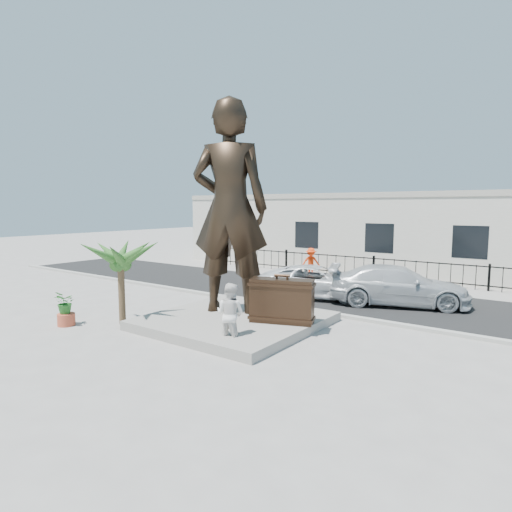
{
  "coord_description": "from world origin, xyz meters",
  "views": [
    {
      "loc": [
        8.14,
        -9.3,
        3.92
      ],
      "look_at": [
        0.0,
        2.0,
        2.3
      ],
      "focal_mm": 30.0,
      "sensor_mm": 36.0,
      "label": 1
    }
  ],
  "objects": [
    {
      "name": "palm_tree",
      "position": [
        -3.67,
        -0.57,
        0.0
      ],
      "size": [
        1.8,
        1.8,
        3.2
      ],
      "primitive_type": null,
      "color": "#2B5B21",
      "rests_on": "ground"
    },
    {
      "name": "building",
      "position": [
        0.0,
        17.0,
        2.2
      ],
      "size": [
        28.0,
        7.0,
        4.4
      ],
      "primitive_type": "cube",
      "color": "silver",
      "rests_on": "ground"
    },
    {
      "name": "car_silver",
      "position": [
        2.94,
        7.6,
        0.79
      ],
      "size": [
        5.81,
        3.96,
        1.56
      ],
      "primitive_type": "imported",
      "rotation": [
        0.0,
        0.0,
        1.94
      ],
      "color": "#B8BBBD",
      "rests_on": "street"
    },
    {
      "name": "car_white",
      "position": [
        -0.37,
        6.96,
        0.7
      ],
      "size": [
        5.4,
        3.67,
        1.37
      ],
      "primitive_type": "imported",
      "rotation": [
        0.0,
        0.0,
        1.88
      ],
      "color": "silver",
      "rests_on": "street"
    },
    {
      "name": "tourist",
      "position": [
        0.65,
        -0.15,
        0.89
      ],
      "size": [
        0.95,
        0.79,
        1.79
      ],
      "primitive_type": "imported",
      "rotation": [
        0.0,
        0.0,
        3.28
      ],
      "color": "white",
      "rests_on": "ground"
    },
    {
      "name": "street",
      "position": [
        0.0,
        8.0,
        0.01
      ],
      "size": [
        40.0,
        7.0,
        0.01
      ],
      "primitive_type": "cube",
      "color": "black",
      "rests_on": "ground"
    },
    {
      "name": "curb",
      "position": [
        0.0,
        4.5,
        0.06
      ],
      "size": [
        40.0,
        0.25,
        0.12
      ],
      "primitive_type": "cube",
      "color": "#A5A399",
      "rests_on": "ground"
    },
    {
      "name": "planter",
      "position": [
        -5.01,
        -1.79,
        0.2
      ],
      "size": [
        0.56,
        0.56,
        0.4
      ],
      "primitive_type": "cylinder",
      "color": "#BC4C31",
      "rests_on": "ground"
    },
    {
      "name": "shrub",
      "position": [
        -5.01,
        -1.79,
        0.78
      ],
      "size": [
        0.77,
        0.69,
        0.75
      ],
      "primitive_type": "imported",
      "rotation": [
        0.0,
        0.0,
        -0.17
      ],
      "color": "#236821",
      "rests_on": "planter"
    },
    {
      "name": "worker",
      "position": [
        -3.18,
        11.65,
        0.82
      ],
      "size": [
        1.19,
        1.07,
        1.6
      ],
      "primitive_type": "imported",
      "rotation": [
        0.0,
        0.0,
        0.6
      ],
      "color": "#FF3B0D",
      "rests_on": "far_sidewalk"
    },
    {
      "name": "far_sidewalk",
      "position": [
        0.0,
        12.0,
        0.01
      ],
      "size": [
        40.0,
        2.5,
        0.02
      ],
      "primitive_type": "cube",
      "color": "#9E9991",
      "rests_on": "ground"
    },
    {
      "name": "suitcase",
      "position": [
        1.15,
        1.78,
        0.99
      ],
      "size": [
        2.05,
        1.23,
        1.38
      ],
      "primitive_type": "cube",
      "rotation": [
        0.0,
        0.0,
        0.34
      ],
      "color": "#301F14",
      "rests_on": "plinth"
    },
    {
      "name": "ground",
      "position": [
        0.0,
        0.0,
        0.0
      ],
      "size": [
        100.0,
        100.0,
        0.0
      ],
      "primitive_type": "plane",
      "color": "#9E9991",
      "rests_on": "ground"
    },
    {
      "name": "fence",
      "position": [
        0.0,
        12.8,
        0.6
      ],
      "size": [
        22.0,
        0.1,
        1.2
      ],
      "primitive_type": "cube",
      "color": "black",
      "rests_on": "ground"
    },
    {
      "name": "plinth",
      "position": [
        -0.5,
        1.5,
        0.15
      ],
      "size": [
        5.2,
        5.2,
        0.3
      ],
      "primitive_type": "cube",
      "color": "gray",
      "rests_on": "ground"
    },
    {
      "name": "statue",
      "position": [
        -1.11,
        2.01,
        3.87
      ],
      "size": [
        3.08,
        2.64,
        7.14
      ],
      "primitive_type": "imported",
      "rotation": [
        0.0,
        0.0,
        3.57
      ],
      "color": "black",
      "rests_on": "plinth"
    }
  ]
}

